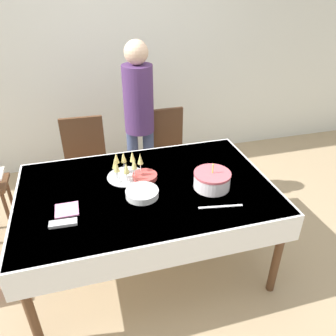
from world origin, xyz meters
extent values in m
plane|color=tan|center=(0.00, 0.00, 0.00)|extent=(12.00, 12.00, 0.00)
cube|color=silver|center=(0.00, 1.88, 1.35)|extent=(8.00, 0.05, 2.70)
cube|color=white|center=(0.00, 0.00, 0.75)|extent=(1.80, 1.15, 0.03)
cube|color=white|center=(0.00, 0.00, 0.66)|extent=(1.83, 1.18, 0.21)
cylinder|color=#51331E|center=(-0.84, -0.51, 0.37)|extent=(0.06, 0.06, 0.73)
cylinder|color=#51331E|center=(0.84, -0.51, 0.37)|extent=(0.06, 0.06, 0.73)
cylinder|color=#51331E|center=(-0.84, 0.51, 0.37)|extent=(0.06, 0.06, 0.73)
cylinder|color=#51331E|center=(0.84, 0.51, 0.37)|extent=(0.06, 0.06, 0.73)
cube|color=#51331E|center=(-0.41, 0.82, 0.44)|extent=(0.43, 0.43, 0.04)
cube|color=#51331E|center=(-0.40, 1.02, 0.71)|extent=(0.40, 0.05, 0.50)
cylinder|color=#51331E|center=(-0.23, 0.64, 0.21)|extent=(0.04, 0.04, 0.42)
cylinder|color=#51331E|center=(-0.59, 0.65, 0.21)|extent=(0.04, 0.04, 0.42)
cylinder|color=#51331E|center=(-0.22, 1.00, 0.21)|extent=(0.04, 0.04, 0.42)
cylinder|color=#51331E|center=(-0.58, 1.01, 0.21)|extent=(0.04, 0.04, 0.42)
cube|color=#51331E|center=(0.41, 0.82, 0.44)|extent=(0.43, 0.43, 0.04)
cube|color=#51331E|center=(0.40, 1.02, 0.71)|extent=(0.40, 0.04, 0.50)
cylinder|color=#51331E|center=(0.59, 0.65, 0.21)|extent=(0.04, 0.04, 0.42)
cylinder|color=#51331E|center=(0.23, 0.64, 0.21)|extent=(0.04, 0.04, 0.42)
cylinder|color=#51331E|center=(0.58, 1.01, 0.21)|extent=(0.04, 0.04, 0.42)
cylinder|color=#51331E|center=(0.22, 1.00, 0.21)|extent=(0.04, 0.04, 0.42)
cylinder|color=white|center=(0.46, -0.12, 0.82)|extent=(0.26, 0.26, 0.10)
cylinder|color=#D15B66|center=(0.46, -0.12, 0.88)|extent=(0.27, 0.27, 0.02)
cylinder|color=yellow|center=(0.46, -0.12, 0.92)|extent=(0.01, 0.01, 0.06)
sphere|color=#F9CC4C|center=(0.46, -0.12, 0.96)|extent=(0.01, 0.01, 0.01)
cylinder|color=silver|center=(-0.11, 0.18, 0.77)|extent=(0.30, 0.30, 0.01)
cylinder|color=silver|center=(0.00, 0.19, 0.77)|extent=(0.05, 0.05, 0.00)
cylinder|color=silver|center=(0.00, 0.19, 0.82)|extent=(0.01, 0.01, 0.08)
cone|color=#E0CC72|center=(0.00, 0.19, 0.90)|extent=(0.04, 0.04, 0.08)
cylinder|color=silver|center=(-0.05, 0.24, 0.77)|extent=(0.05, 0.05, 0.00)
cylinder|color=silver|center=(-0.05, 0.24, 0.82)|extent=(0.01, 0.01, 0.08)
cone|color=#E0CC72|center=(-0.05, 0.24, 0.90)|extent=(0.04, 0.04, 0.08)
cylinder|color=silver|center=(-0.12, 0.25, 0.77)|extent=(0.05, 0.05, 0.00)
cylinder|color=silver|center=(-0.12, 0.25, 0.82)|extent=(0.01, 0.01, 0.08)
cone|color=#E0CC72|center=(-0.12, 0.25, 0.90)|extent=(0.04, 0.04, 0.08)
cylinder|color=silver|center=(-0.17, 0.25, 0.77)|extent=(0.05, 0.05, 0.00)
cylinder|color=silver|center=(-0.17, 0.25, 0.82)|extent=(0.01, 0.01, 0.08)
cone|color=#E0CC72|center=(-0.17, 0.25, 0.90)|extent=(0.04, 0.04, 0.08)
cylinder|color=silver|center=(-0.19, 0.17, 0.77)|extent=(0.05, 0.05, 0.00)
cylinder|color=silver|center=(-0.19, 0.17, 0.82)|extent=(0.01, 0.01, 0.08)
cone|color=#E0CC72|center=(-0.19, 0.17, 0.90)|extent=(0.04, 0.04, 0.08)
cylinder|color=silver|center=(-0.19, 0.12, 0.77)|extent=(0.05, 0.05, 0.00)
cylinder|color=silver|center=(-0.19, 0.12, 0.82)|extent=(0.01, 0.01, 0.08)
cone|color=#E0CC72|center=(-0.19, 0.12, 0.90)|extent=(0.04, 0.04, 0.08)
cylinder|color=silver|center=(-0.12, 0.08, 0.77)|extent=(0.05, 0.05, 0.00)
cylinder|color=silver|center=(-0.12, 0.08, 0.82)|extent=(0.01, 0.01, 0.08)
cone|color=#E0CC72|center=(-0.12, 0.08, 0.90)|extent=(0.04, 0.04, 0.08)
cylinder|color=silver|center=(-0.06, 0.13, 0.77)|extent=(0.05, 0.05, 0.00)
cylinder|color=silver|center=(-0.06, 0.13, 0.82)|extent=(0.01, 0.01, 0.08)
cone|color=#E0CC72|center=(-0.06, 0.13, 0.90)|extent=(0.04, 0.04, 0.08)
cylinder|color=white|center=(-0.05, -0.10, 0.77)|extent=(0.23, 0.23, 0.01)
cylinder|color=white|center=(-0.05, -0.10, 0.78)|extent=(0.23, 0.23, 0.01)
cylinder|color=white|center=(-0.05, -0.10, 0.78)|extent=(0.23, 0.23, 0.01)
cylinder|color=white|center=(-0.05, -0.10, 0.79)|extent=(0.23, 0.23, 0.01)
cylinder|color=white|center=(-0.05, -0.10, 0.80)|extent=(0.23, 0.23, 0.01)
cylinder|color=white|center=(-0.05, -0.10, 0.80)|extent=(0.23, 0.23, 0.01)
cylinder|color=white|center=(-0.05, -0.10, 0.81)|extent=(0.23, 0.23, 0.01)
cylinder|color=#CC4C47|center=(0.02, 0.12, 0.77)|extent=(0.19, 0.19, 0.01)
cylinder|color=#CC4C47|center=(0.02, 0.12, 0.78)|extent=(0.19, 0.19, 0.01)
cylinder|color=#CC4C47|center=(0.02, 0.12, 0.78)|extent=(0.19, 0.19, 0.01)
cylinder|color=#CC4C47|center=(0.02, 0.12, 0.79)|extent=(0.19, 0.19, 0.01)
cylinder|color=#CC4C47|center=(0.02, 0.12, 0.80)|extent=(0.19, 0.19, 0.01)
cube|color=silver|center=(0.43, -0.36, 0.77)|extent=(0.30, 0.07, 0.00)
cube|color=silver|center=(-0.58, -0.26, 0.77)|extent=(0.17, 0.07, 0.02)
cube|color=pink|center=(-0.56, -0.13, 0.77)|extent=(0.15, 0.15, 0.01)
cylinder|color=#3F4C72|center=(0.06, 0.94, 0.39)|extent=(0.11, 0.11, 0.79)
cylinder|color=#3F4C72|center=(0.22, 0.94, 0.39)|extent=(0.11, 0.11, 0.79)
cylinder|color=#4C2D60|center=(0.14, 0.94, 1.10)|extent=(0.28, 0.28, 0.62)
sphere|color=#D8B293|center=(0.14, 0.94, 1.52)|extent=(0.21, 0.21, 0.21)
cylinder|color=#51331E|center=(-1.12, 0.60, 0.27)|extent=(0.03, 0.03, 0.54)
cylinder|color=#51331E|center=(-1.12, 0.82, 0.27)|extent=(0.03, 0.03, 0.54)
camera|label=1|loc=(-0.38, -1.94, 2.11)|focal=35.00mm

